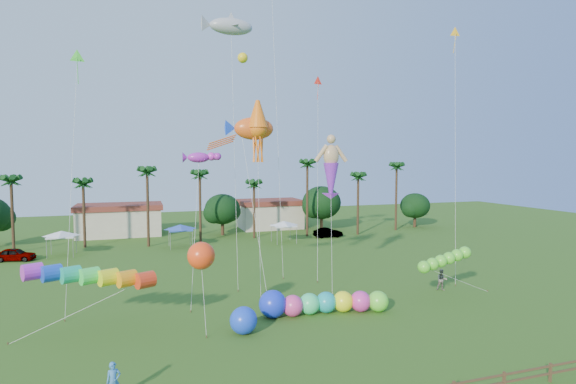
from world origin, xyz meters
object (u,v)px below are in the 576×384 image
object	(u,v)px
caterpillar_inflatable	(319,303)
blue_ball	(243,320)
car_a	(15,254)
car_b	(328,233)
spectator_b	(442,280)
spectator_a	(113,381)

from	to	relation	value
caterpillar_inflatable	blue_ball	xyz separation A→B (m)	(-6.22, -1.96, 0.06)
car_a	caterpillar_inflatable	size ratio (longest dim) A/B	0.44
car_b	blue_ball	bearing A→B (deg)	148.63
caterpillar_inflatable	spectator_b	bearing A→B (deg)	18.52
car_a	spectator_a	size ratio (longest dim) A/B	2.34
spectator_a	spectator_b	distance (m)	28.49
car_a	blue_ball	world-z (taller)	blue_ball
car_b	caterpillar_inflatable	bearing A→B (deg)	155.87
car_a	spectator_b	distance (m)	46.31
car_b	spectator_b	bearing A→B (deg)	177.52
spectator_a	blue_ball	distance (m)	9.83
car_a	spectator_a	xyz separation A→B (m)	(12.33, -35.55, 0.19)
car_a	caterpillar_inflatable	world-z (taller)	caterpillar_inflatable
spectator_a	caterpillar_inflatable	size ratio (longest dim) A/B	0.19
car_b	spectator_b	distance (m)	28.49
spectator_b	blue_ball	world-z (taller)	spectator_b
spectator_a	car_b	bearing A→B (deg)	41.49
caterpillar_inflatable	spectator_a	bearing A→B (deg)	-141.84
spectator_a	spectator_b	world-z (taller)	spectator_b
blue_ball	car_a	bearing A→B (deg)	124.23
spectator_b	caterpillar_inflatable	xyz separation A→B (m)	(-12.60, -2.31, -0.09)
car_b	spectator_b	world-z (taller)	spectator_b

